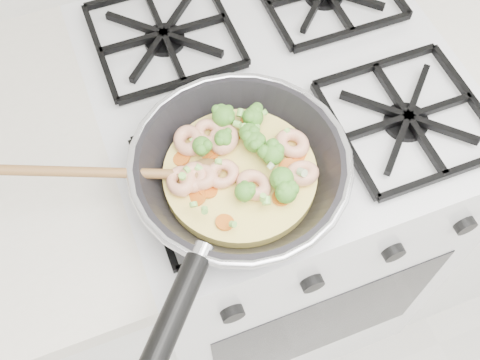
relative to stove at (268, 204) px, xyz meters
name	(u,v)px	position (x,y,z in m)	size (l,w,h in m)	color
stove	(268,204)	(0.00, 0.00, 0.00)	(0.60, 0.60, 0.92)	silver
skillet	(237,172)	(-0.14, -0.17, 0.50)	(0.48, 0.42, 0.10)	black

